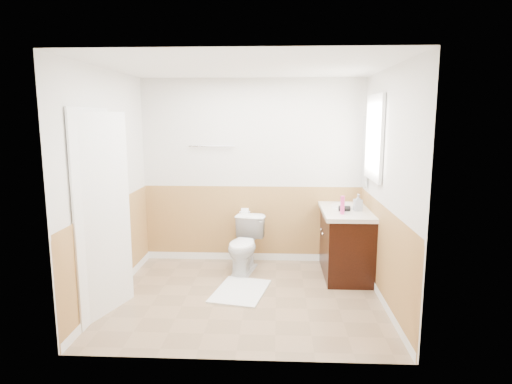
# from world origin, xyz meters

# --- Properties ---
(floor) EXTENTS (3.00, 3.00, 0.00)m
(floor) POSITION_xyz_m (0.00, 0.00, 0.00)
(floor) COLOR #8C7051
(floor) RESTS_ON ground
(ceiling) EXTENTS (3.00, 3.00, 0.00)m
(ceiling) POSITION_xyz_m (0.00, 0.00, 2.50)
(ceiling) COLOR white
(ceiling) RESTS_ON floor
(wall_back) EXTENTS (3.00, 0.00, 3.00)m
(wall_back) POSITION_xyz_m (0.00, 1.30, 1.25)
(wall_back) COLOR silver
(wall_back) RESTS_ON floor
(wall_front) EXTENTS (3.00, 0.00, 3.00)m
(wall_front) POSITION_xyz_m (0.00, -1.30, 1.25)
(wall_front) COLOR silver
(wall_front) RESTS_ON floor
(wall_left) EXTENTS (0.00, 3.00, 3.00)m
(wall_left) POSITION_xyz_m (-1.50, 0.00, 1.25)
(wall_left) COLOR silver
(wall_left) RESTS_ON floor
(wall_right) EXTENTS (0.00, 3.00, 3.00)m
(wall_right) POSITION_xyz_m (1.50, 0.00, 1.25)
(wall_right) COLOR silver
(wall_right) RESTS_ON floor
(wainscot_back) EXTENTS (3.00, 0.00, 3.00)m
(wainscot_back) POSITION_xyz_m (0.00, 1.29, 0.50)
(wainscot_back) COLOR #B58B48
(wainscot_back) RESTS_ON floor
(wainscot_front) EXTENTS (3.00, 0.00, 3.00)m
(wainscot_front) POSITION_xyz_m (0.00, -1.29, 0.50)
(wainscot_front) COLOR #B58B48
(wainscot_front) RESTS_ON floor
(wainscot_left) EXTENTS (0.00, 2.60, 2.60)m
(wainscot_left) POSITION_xyz_m (-1.49, 0.00, 0.50)
(wainscot_left) COLOR #B58B48
(wainscot_left) RESTS_ON floor
(wainscot_right) EXTENTS (0.00, 2.60, 2.60)m
(wainscot_right) POSITION_xyz_m (1.49, 0.00, 0.50)
(wainscot_right) COLOR #B58B48
(wainscot_right) RESTS_ON floor
(toilet) EXTENTS (0.53, 0.76, 0.71)m
(toilet) POSITION_xyz_m (-0.07, 0.82, 0.35)
(toilet) COLOR white
(toilet) RESTS_ON floor
(bath_mat) EXTENTS (0.70, 0.90, 0.02)m
(bath_mat) POSITION_xyz_m (-0.07, 0.13, 0.01)
(bath_mat) COLOR white
(bath_mat) RESTS_ON floor
(vanity_cabinet) EXTENTS (0.55, 1.10, 0.80)m
(vanity_cabinet) POSITION_xyz_m (1.21, 0.80, 0.40)
(vanity_cabinet) COLOR black
(vanity_cabinet) RESTS_ON floor
(vanity_knob_left) EXTENTS (0.03, 0.03, 0.03)m
(vanity_knob_left) POSITION_xyz_m (0.91, 0.70, 0.55)
(vanity_knob_left) COLOR white
(vanity_knob_left) RESTS_ON vanity_cabinet
(vanity_knob_right) EXTENTS (0.03, 0.03, 0.03)m
(vanity_knob_right) POSITION_xyz_m (0.91, 0.90, 0.55)
(vanity_knob_right) COLOR #BBBBC2
(vanity_knob_right) RESTS_ON vanity_cabinet
(countertop) EXTENTS (0.60, 1.15, 0.05)m
(countertop) POSITION_xyz_m (1.20, 0.80, 0.83)
(countertop) COLOR silver
(countertop) RESTS_ON vanity_cabinet
(sink_basin) EXTENTS (0.36, 0.36, 0.02)m
(sink_basin) POSITION_xyz_m (1.21, 0.95, 0.86)
(sink_basin) COLOR white
(sink_basin) RESTS_ON countertop
(faucet) EXTENTS (0.02, 0.02, 0.14)m
(faucet) POSITION_xyz_m (1.39, 0.95, 0.92)
(faucet) COLOR silver
(faucet) RESTS_ON countertop
(lotion_bottle) EXTENTS (0.05, 0.05, 0.22)m
(lotion_bottle) POSITION_xyz_m (1.11, 0.49, 0.96)
(lotion_bottle) COLOR #E83C8D
(lotion_bottle) RESTS_ON countertop
(soap_dispenser) EXTENTS (0.11, 0.11, 0.21)m
(soap_dispenser) POSITION_xyz_m (1.33, 0.70, 0.95)
(soap_dispenser) COLOR #969FA9
(soap_dispenser) RESTS_ON countertop
(hair_dryer_body) EXTENTS (0.14, 0.07, 0.07)m
(hair_dryer_body) POSITION_xyz_m (1.16, 0.65, 0.89)
(hair_dryer_body) COLOR black
(hair_dryer_body) RESTS_ON countertop
(hair_dryer_handle) EXTENTS (0.03, 0.03, 0.07)m
(hair_dryer_handle) POSITION_xyz_m (1.13, 0.70, 0.86)
(hair_dryer_handle) COLOR black
(hair_dryer_handle) RESTS_ON countertop
(mirror_panel) EXTENTS (0.02, 0.35, 0.90)m
(mirror_panel) POSITION_xyz_m (1.48, 1.10, 1.55)
(mirror_panel) COLOR silver
(mirror_panel) RESTS_ON wall_right
(window_frame) EXTENTS (0.04, 0.80, 1.00)m
(window_frame) POSITION_xyz_m (1.47, 0.59, 1.75)
(window_frame) COLOR white
(window_frame) RESTS_ON wall_right
(window_glass) EXTENTS (0.01, 0.70, 0.90)m
(window_glass) POSITION_xyz_m (1.49, 0.59, 1.75)
(window_glass) COLOR white
(window_glass) RESTS_ON wall_right
(door) EXTENTS (0.29, 0.78, 2.04)m
(door) POSITION_xyz_m (-1.40, -0.45, 1.02)
(door) COLOR white
(door) RESTS_ON wall_left
(door_frame) EXTENTS (0.02, 0.92, 2.10)m
(door_frame) POSITION_xyz_m (-1.48, -0.45, 1.03)
(door_frame) COLOR white
(door_frame) RESTS_ON wall_left
(door_knob) EXTENTS (0.06, 0.06, 0.06)m
(door_knob) POSITION_xyz_m (-1.34, -0.12, 0.95)
(door_knob) COLOR silver
(door_knob) RESTS_ON door
(towel_bar) EXTENTS (0.62, 0.02, 0.02)m
(towel_bar) POSITION_xyz_m (-0.55, 1.25, 1.60)
(towel_bar) COLOR silver
(towel_bar) RESTS_ON wall_back
(tp_holder_bar) EXTENTS (0.14, 0.02, 0.02)m
(tp_holder_bar) POSITION_xyz_m (-0.10, 1.23, 0.70)
(tp_holder_bar) COLOR silver
(tp_holder_bar) RESTS_ON wall_back
(tp_roll) EXTENTS (0.10, 0.11, 0.11)m
(tp_roll) POSITION_xyz_m (-0.10, 1.23, 0.70)
(tp_roll) COLOR white
(tp_roll) RESTS_ON tp_holder_bar
(tp_sheet) EXTENTS (0.10, 0.01, 0.16)m
(tp_sheet) POSITION_xyz_m (-0.10, 1.23, 0.59)
(tp_sheet) COLOR white
(tp_sheet) RESTS_ON tp_roll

